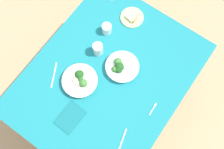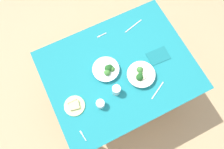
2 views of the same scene
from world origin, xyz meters
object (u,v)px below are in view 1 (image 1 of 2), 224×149
water_glass_center (107,29)px  fork_by_far_bowl (153,108)px  table_knife_left (54,75)px  broccoli_bowl_near (121,67)px  broccoli_bowl_far (80,81)px  table_knife_right (121,144)px  bread_side_plate (132,17)px  water_glass_side (98,49)px  napkin_folded_upper (70,117)px

water_glass_center → fork_by_far_bowl: 0.68m
table_knife_left → broccoli_bowl_near: bearing=103.8°
broccoli_bowl_far → fork_by_far_bowl: broccoli_bowl_far is taller
table_knife_left → table_knife_right: 0.68m
table_knife_left → table_knife_right: (-0.12, -0.67, 0.00)m
broccoli_bowl_far → bread_side_plate: 0.64m
water_glass_center → water_glass_side: 0.18m
water_glass_center → napkin_folded_upper: size_ratio=0.41×
water_glass_center → table_knife_right: size_ratio=0.37×
broccoli_bowl_far → water_glass_side: water_glass_side is taller
bread_side_plate → water_glass_center: bearing=155.6°
broccoli_bowl_far → fork_by_far_bowl: (0.14, -0.53, -0.03)m
fork_by_far_bowl → table_knife_left: 0.75m
broccoli_bowl_far → table_knife_right: (-0.19, -0.48, -0.03)m
bread_side_plate → table_knife_right: bread_side_plate is taller
water_glass_center → water_glass_side: (-0.17, -0.05, 0.01)m
broccoli_bowl_near → table_knife_left: size_ratio=1.26×
fork_by_far_bowl → table_knife_right: (-0.33, 0.05, -0.00)m
broccoli_bowl_far → napkin_folded_upper: 0.26m
bread_side_plate → broccoli_bowl_far: bearing=178.9°
broccoli_bowl_far → table_knife_left: size_ratio=1.31×
bread_side_plate → napkin_folded_upper: size_ratio=0.91×
broccoli_bowl_near → broccoli_bowl_far: bearing=144.4°
broccoli_bowl_near → fork_by_far_bowl: broccoli_bowl_near is taller
fork_by_far_bowl → napkin_folded_upper: 0.58m
table_knife_left → table_knife_right: bearing=52.5°
table_knife_right → napkin_folded_upper: napkin_folded_upper is taller
broccoli_bowl_far → broccoli_bowl_near: bearing=-35.6°
table_knife_left → water_glass_center: bearing=140.6°
broccoli_bowl_near → water_glass_side: bearing=87.0°
broccoli_bowl_far → table_knife_left: broccoli_bowl_far is taller
table_knife_right → napkin_folded_upper: size_ratio=1.10×
bread_side_plate → table_knife_left: bearing=164.3°
broccoli_bowl_near → table_knife_left: bearing=131.2°
broccoli_bowl_near → table_knife_right: broccoli_bowl_near is taller
water_glass_side → water_glass_center: bearing=14.9°
fork_by_far_bowl → broccoli_bowl_near: bearing=68.7°
bread_side_plate → water_glass_center: (-0.20, 0.09, 0.03)m
fork_by_far_bowl → table_knife_left: same height
water_glass_center → table_knife_left: (-0.51, 0.11, -0.04)m
fork_by_far_bowl → napkin_folded_upper: size_ratio=0.51×
fork_by_far_bowl → broccoli_bowl_far: bearing=101.1°
broccoli_bowl_far → water_glass_side: bearing=7.5°
table_knife_right → table_knife_left: bearing=65.0°
broccoli_bowl_near → table_knife_right: bearing=-145.3°
table_knife_left → fork_by_far_bowl: bearing=78.7°
bread_side_plate → table_knife_right: (-0.83, -0.47, -0.01)m
water_glass_side → table_knife_left: 0.37m
fork_by_far_bowl → table_knife_right: bearing=168.7°
table_knife_left → napkin_folded_upper: bearing=31.2°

